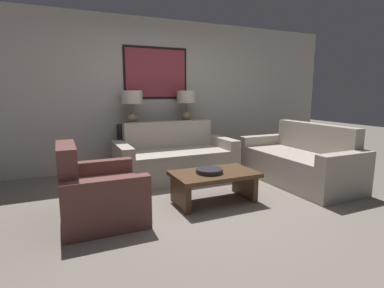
{
  "coord_description": "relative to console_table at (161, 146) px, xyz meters",
  "views": [
    {
      "loc": [
        -1.66,
        -3.05,
        1.36
      ],
      "look_at": [
        0.02,
        0.7,
        0.65
      ],
      "focal_mm": 28.0,
      "sensor_mm": 36.0,
      "label": 1
    }
  ],
  "objects": [
    {
      "name": "couch_by_side",
      "position": [
        1.66,
        -1.68,
        -0.1
      ],
      "size": [
        0.88,
        1.85,
        0.89
      ],
      "color": "#ADA393",
      "rests_on": "ground_plane"
    },
    {
      "name": "coffee_table",
      "position": [
        0.06,
        -1.9,
        -0.13
      ],
      "size": [
        1.04,
        0.63,
        0.38
      ],
      "color": "#4C331E",
      "rests_on": "ground_plane"
    },
    {
      "name": "console_table",
      "position": [
        0.0,
        0.0,
        0.0
      ],
      "size": [
        1.49,
        0.39,
        0.81
      ],
      "color": "black",
      "rests_on": "ground_plane"
    },
    {
      "name": "decorative_bowl",
      "position": [
        -0.01,
        -1.91,
        0.0
      ],
      "size": [
        0.33,
        0.33,
        0.05
      ],
      "color": "#232328",
      "rests_on": "coffee_table"
    },
    {
      "name": "table_lamp_right",
      "position": [
        0.5,
        0.0,
        0.81
      ],
      "size": [
        0.35,
        0.35,
        0.58
      ],
      "color": "tan",
      "rests_on": "console_table"
    },
    {
      "name": "back_wall",
      "position": [
        0.0,
        0.27,
        0.93
      ],
      "size": [
        7.55,
        0.12,
        2.65
      ],
      "color": "beige",
      "rests_on": "ground_plane"
    },
    {
      "name": "table_lamp_left",
      "position": [
        -0.5,
        0.0,
        0.81
      ],
      "size": [
        0.35,
        0.35,
        0.58
      ],
      "color": "tan",
      "rests_on": "console_table"
    },
    {
      "name": "armchair_near_back_wall",
      "position": [
        -1.33,
        -1.85,
        -0.13
      ],
      "size": [
        0.84,
        0.96,
        0.84
      ],
      "color": "brown",
      "rests_on": "ground_plane"
    },
    {
      "name": "ground_plane",
      "position": [
        0.0,
        -2.03,
        -0.41
      ],
      "size": [
        20.0,
        20.0,
        0.0
      ],
      "primitive_type": "plane",
      "color": "slate"
    },
    {
      "name": "couch_by_back_wall",
      "position": [
        0.0,
        -0.7,
        -0.1
      ],
      "size": [
        1.85,
        0.88,
        0.89
      ],
      "color": "#ADA393",
      "rests_on": "ground_plane"
    }
  ]
}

